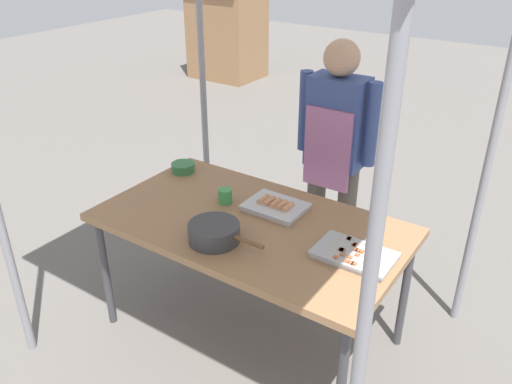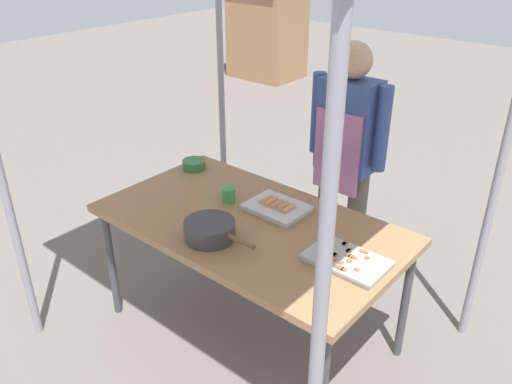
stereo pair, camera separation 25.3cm
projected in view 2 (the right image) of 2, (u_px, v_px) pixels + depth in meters
ground_plane at (251, 331)px, 3.08m from camera, size 18.00×18.00×0.00m
stall_table at (250, 229)px, 2.76m from camera, size 1.60×0.90×0.75m
tray_grilled_sausages at (277, 207)px, 2.82m from camera, size 0.32×0.24×0.05m
tray_meat_skewers at (347, 261)px, 2.39m from camera, size 0.37×0.24×0.04m
cooking_wok at (210, 229)px, 2.56m from camera, size 0.41×0.25×0.09m
condiment_bowl at (194, 164)px, 3.30m from camera, size 0.14×0.14×0.06m
drink_cup_near_edge at (229, 194)px, 2.91m from camera, size 0.08×0.08×0.08m
vendor_woman at (346, 149)px, 3.16m from camera, size 0.52×0.23×1.56m
neighbor_stall_left at (267, 17)px, 7.68m from camera, size 0.98×0.80×1.75m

